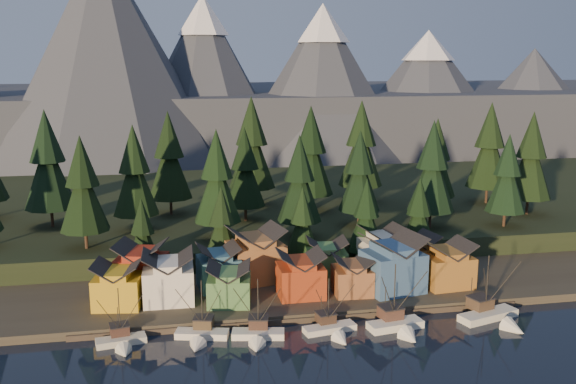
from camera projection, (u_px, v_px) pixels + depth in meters
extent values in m
plane|color=black|center=(325.00, 361.00, 98.14)|extent=(500.00, 500.00, 0.00)
cube|color=#353027|center=(279.00, 272.00, 136.42)|extent=(400.00, 50.00, 1.50)
cube|color=black|center=(249.00, 209.00, 184.00)|extent=(420.00, 100.00, 6.00)
cube|color=#453C31|center=(303.00, 316.00, 113.89)|extent=(80.00, 4.00, 1.00)
cube|color=#414654|center=(210.00, 118.00, 325.64)|extent=(560.00, 160.00, 30.00)
cone|color=#414654|center=(105.00, 59.00, 253.49)|extent=(100.00, 100.00, 90.00)
cone|color=#414654|center=(204.00, 79.00, 280.02)|extent=(80.00, 80.00, 72.00)
cone|color=white|center=(203.00, 15.00, 274.37)|extent=(22.40, 22.40, 17.28)
cone|color=#414654|center=(322.00, 84.00, 278.13)|extent=(84.00, 84.00, 68.00)
cone|color=white|center=(323.00, 23.00, 272.79)|extent=(23.52, 23.52, 16.32)
cone|color=#414654|center=(426.00, 93.00, 304.69)|extent=(92.00, 92.00, 58.00)
cone|color=white|center=(428.00, 45.00, 300.13)|extent=(25.76, 25.76, 13.92)
cone|color=#414654|center=(531.00, 99.00, 324.27)|extent=(88.00, 88.00, 50.00)
cube|color=beige|center=(121.00, 342.00, 104.19)|extent=(8.32, 4.16, 1.48)
cone|color=beige|center=(125.00, 353.00, 100.21)|extent=(3.22, 3.17, 2.78)
cube|color=black|center=(121.00, 345.00, 104.30)|extent=(8.52, 4.25, 0.32)
cube|color=#482F26|center=(120.00, 330.00, 105.21)|extent=(3.42, 3.27, 1.67)
cube|color=#272525|center=(119.00, 325.00, 105.02)|extent=(3.63, 3.48, 0.19)
cylinder|color=black|center=(119.00, 313.00, 103.62)|extent=(0.17, 0.17, 8.33)
cylinder|color=black|center=(118.00, 319.00, 106.45)|extent=(0.13, 0.13, 4.07)
cube|color=silver|center=(202.00, 335.00, 106.64)|extent=(9.19, 4.95, 1.55)
cone|color=silver|center=(196.00, 348.00, 101.95)|extent=(3.54, 3.61, 2.90)
cube|color=black|center=(202.00, 338.00, 106.76)|extent=(9.41, 5.05, 0.34)
cube|color=#4C3D28|center=(204.00, 323.00, 107.89)|extent=(3.71, 3.57, 1.74)
cube|color=#272525|center=(204.00, 317.00, 107.69)|extent=(3.94, 3.80, 0.19)
cylinder|color=black|center=(202.00, 305.00, 106.11)|extent=(0.17, 0.17, 8.70)
cylinder|color=black|center=(205.00, 311.00, 109.38)|extent=(0.14, 0.14, 4.25)
cube|color=white|center=(258.00, 335.00, 106.56)|extent=(9.10, 4.57, 1.58)
cone|color=white|center=(257.00, 348.00, 101.90)|extent=(3.48, 3.48, 2.97)
cube|color=black|center=(258.00, 339.00, 106.69)|extent=(9.31, 4.66, 0.35)
cube|color=#462F25|center=(259.00, 323.00, 107.80)|extent=(3.68, 3.52, 1.78)
cube|color=#272525|center=(258.00, 317.00, 107.60)|extent=(3.91, 3.75, 0.20)
cylinder|color=black|center=(258.00, 305.00, 106.01)|extent=(0.18, 0.18, 8.92)
cylinder|color=black|center=(259.00, 311.00, 109.28)|extent=(0.14, 0.14, 4.36)
cube|color=white|center=(330.00, 329.00, 108.91)|extent=(9.41, 4.29, 1.47)
cone|color=white|center=(342.00, 341.00, 104.36)|extent=(3.25, 3.53, 2.75)
cube|color=black|center=(330.00, 332.00, 109.03)|extent=(9.63, 4.38, 0.32)
cube|color=#432F23|center=(326.00, 318.00, 110.13)|extent=(3.37, 3.22, 1.65)
cube|color=#272525|center=(326.00, 313.00, 109.94)|extent=(3.59, 3.44, 0.18)
cylinder|color=black|center=(329.00, 302.00, 108.42)|extent=(0.17, 0.17, 8.26)
cylinder|color=black|center=(321.00, 307.00, 111.58)|extent=(0.13, 0.13, 4.04)
cube|color=white|center=(395.00, 326.00, 110.04)|extent=(9.98, 4.81, 1.80)
cone|color=white|center=(411.00, 339.00, 105.20)|extent=(3.84, 3.75, 3.38)
cube|color=black|center=(395.00, 330.00, 110.18)|extent=(10.22, 4.90, 0.39)
cube|color=brown|center=(390.00, 313.00, 111.29)|extent=(4.08, 3.89, 2.03)
cube|color=#272525|center=(391.00, 307.00, 111.06)|extent=(4.34, 4.15, 0.23)
cylinder|color=black|center=(395.00, 292.00, 109.35)|extent=(0.20, 0.20, 10.15)
cylinder|color=black|center=(385.00, 300.00, 112.79)|extent=(0.16, 0.16, 4.96)
cube|color=silver|center=(488.00, 317.00, 114.07)|extent=(11.92, 6.56, 1.83)
cone|color=silver|center=(515.00, 330.00, 108.63)|extent=(4.41, 4.72, 3.44)
cube|color=black|center=(488.00, 320.00, 114.21)|extent=(12.21, 6.69, 0.40)
cube|color=brown|center=(480.00, 303.00, 115.51)|extent=(4.49, 4.34, 2.06)
cube|color=#272525|center=(480.00, 297.00, 115.27)|extent=(4.78, 4.63, 0.23)
cylinder|color=black|center=(487.00, 283.00, 113.43)|extent=(0.21, 0.21, 10.31)
cylinder|color=black|center=(471.00, 291.00, 117.23)|extent=(0.16, 0.16, 5.04)
cube|color=gold|center=(118.00, 291.00, 115.56)|extent=(9.30, 8.43, 5.70)
cube|color=gold|center=(117.00, 273.00, 114.85)|extent=(5.58, 7.72, 1.17)
cube|color=silver|center=(169.00, 284.00, 117.71)|extent=(9.24, 8.26, 6.55)
cube|color=silver|center=(168.00, 264.00, 116.91)|extent=(5.16, 8.01, 1.28)
cube|color=#497942|center=(229.00, 290.00, 116.78)|extent=(8.71, 8.29, 5.12)
cube|color=#497942|center=(229.00, 274.00, 116.14)|extent=(5.28, 7.60, 1.08)
cube|color=#9C3518|center=(301.00, 281.00, 120.56)|extent=(8.46, 7.47, 5.95)
cube|color=#9C3518|center=(301.00, 262.00, 119.83)|extent=(4.67, 7.31, 1.18)
cube|color=brown|center=(352.00, 281.00, 121.92)|extent=(7.38, 7.38, 5.00)
cube|color=brown|center=(352.00, 266.00, 121.30)|extent=(4.23, 7.06, 0.98)
cube|color=#395D88|center=(392.00, 271.00, 123.11)|extent=(11.94, 10.65, 7.67)
cube|color=#395D88|center=(393.00, 249.00, 122.17)|extent=(7.31, 9.55, 1.46)
cube|color=#9D6728|center=(446.00, 270.00, 125.93)|extent=(9.55, 8.53, 6.15)
cube|color=#9D6728|center=(447.00, 252.00, 125.17)|extent=(5.53, 8.05, 1.26)
cube|color=maroon|center=(142.00, 274.00, 122.54)|extent=(10.72, 10.02, 6.98)
cube|color=maroon|center=(141.00, 254.00, 121.69)|extent=(6.78, 8.82, 1.26)
cube|color=#335F78|center=(219.00, 273.00, 124.44)|extent=(8.49, 8.07, 6.24)
cube|color=#335F78|center=(218.00, 255.00, 123.68)|extent=(5.04, 7.51, 1.08)
cube|color=#986336|center=(256.00, 262.00, 128.81)|extent=(11.87, 10.67, 7.73)
cube|color=#986336|center=(255.00, 240.00, 127.86)|extent=(7.29, 9.55, 1.45)
cube|color=#508749|center=(327.00, 264.00, 130.72)|extent=(8.53, 7.28, 5.58)
cube|color=#508749|center=(327.00, 248.00, 130.03)|extent=(4.97, 6.79, 1.11)
cube|color=beige|center=(382.00, 256.00, 134.39)|extent=(9.53, 8.69, 6.73)
cube|color=beige|center=(383.00, 237.00, 133.57)|extent=(5.64, 8.06, 1.22)
cube|color=#A7763B|center=(417.00, 259.00, 133.17)|extent=(8.59, 8.22, 6.07)
cube|color=#A7763B|center=(417.00, 243.00, 132.44)|extent=(5.26, 7.48, 1.05)
cylinder|color=#332319|center=(52.00, 217.00, 152.50)|extent=(0.70, 0.70, 4.92)
cone|color=black|center=(49.00, 173.00, 150.30)|extent=(12.02, 12.02, 16.94)
cone|color=black|center=(46.00, 135.00, 148.49)|extent=(8.19, 8.19, 12.29)
cylinder|color=#332319|center=(86.00, 239.00, 135.20)|extent=(0.70, 0.70, 4.24)
cone|color=black|center=(83.00, 196.00, 133.30)|extent=(10.35, 10.35, 14.59)
cone|color=black|center=(81.00, 160.00, 131.75)|extent=(7.06, 7.06, 10.59)
cylinder|color=#332319|center=(137.00, 222.00, 148.56)|extent=(0.70, 0.70, 4.37)
cone|color=black|center=(135.00, 182.00, 146.60)|extent=(10.69, 10.69, 15.06)
cone|color=black|center=(133.00, 148.00, 145.00)|extent=(7.29, 7.29, 10.93)
cylinder|color=#332319|center=(171.00, 205.00, 164.42)|extent=(0.70, 0.70, 4.67)
cone|color=black|center=(170.00, 167.00, 162.33)|extent=(11.41, 11.41, 16.08)
cone|color=black|center=(168.00, 134.00, 160.61)|extent=(7.78, 7.78, 11.67)
cylinder|color=#332319|center=(218.00, 229.00, 142.28)|extent=(0.70, 0.70, 4.32)
cone|color=black|center=(217.00, 188.00, 140.35)|extent=(10.56, 10.56, 14.88)
cone|color=black|center=(216.00, 153.00, 138.76)|extent=(7.20, 7.20, 10.80)
cylinder|color=#332319|center=(246.00, 213.00, 158.20)|extent=(0.70, 0.70, 4.07)
cone|color=black|center=(245.00, 177.00, 156.37)|extent=(9.96, 9.96, 14.03)
cone|color=black|center=(245.00, 148.00, 154.87)|extent=(6.79, 6.79, 10.19)
cylinder|color=#332319|center=(299.00, 228.00, 143.71)|extent=(0.70, 0.70, 4.07)
cone|color=black|center=(299.00, 190.00, 141.89)|extent=(9.94, 9.94, 14.00)
cone|color=black|center=(300.00, 158.00, 140.39)|extent=(6.78, 6.78, 10.16)
cylinder|color=#332319|center=(310.00, 202.00, 168.16)|extent=(0.70, 0.70, 4.85)
cone|color=black|center=(311.00, 162.00, 165.99)|extent=(11.86, 11.86, 16.71)
cone|color=black|center=(311.00, 129.00, 164.21)|extent=(8.09, 8.09, 12.13)
cylinder|color=#332319|center=(359.00, 218.00, 153.39)|extent=(0.70, 0.70, 4.04)
cone|color=black|center=(360.00, 182.00, 151.58)|extent=(9.88, 9.88, 13.92)
cone|color=black|center=(360.00, 152.00, 150.09)|extent=(6.74, 6.74, 10.11)
cylinder|color=#332319|center=(360.00, 193.00, 178.79)|extent=(0.70, 0.70, 4.97)
cone|color=black|center=(361.00, 155.00, 176.56)|extent=(12.15, 12.15, 17.12)
cone|color=black|center=(362.00, 123.00, 174.74)|extent=(8.28, 8.28, 12.42)
cylinder|color=#332319|center=(430.00, 219.00, 151.49)|extent=(0.70, 0.70, 4.49)
cone|color=black|center=(432.00, 178.00, 149.48)|extent=(10.97, 10.97, 15.46)
cone|color=black|center=(433.00, 144.00, 147.83)|extent=(7.48, 7.48, 11.22)
cylinder|color=#332319|center=(434.00, 203.00, 168.36)|extent=(0.70, 0.70, 4.28)
cone|color=black|center=(436.00, 168.00, 166.44)|extent=(10.47, 10.47, 14.76)
cone|color=black|center=(437.00, 139.00, 164.87)|extent=(7.14, 7.14, 10.71)
cylinder|color=#332319|center=(504.00, 218.00, 152.95)|extent=(0.70, 0.70, 3.91)
cone|color=black|center=(507.00, 184.00, 151.20)|extent=(9.55, 9.55, 13.46)
cone|color=black|center=(509.00, 154.00, 149.76)|extent=(6.51, 6.51, 9.77)
cylinder|color=#332319|center=(486.00, 194.00, 177.38)|extent=(0.70, 0.70, 4.89)
cone|color=black|center=(489.00, 156.00, 175.19)|extent=(11.96, 11.96, 16.85)
cone|color=black|center=(491.00, 125.00, 173.39)|extent=(8.15, 8.15, 12.23)
cylinder|color=#332319|center=(252.00, 195.00, 175.15)|extent=(0.70, 0.70, 5.19)
cone|color=black|center=(252.00, 155.00, 172.83)|extent=(12.70, 12.70, 17.89)
cone|color=black|center=(251.00, 120.00, 170.92)|extent=(8.66, 8.66, 12.98)
cylinder|color=#332319|center=(527.00, 205.00, 164.70)|extent=(0.70, 0.70, 4.63)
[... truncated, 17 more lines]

